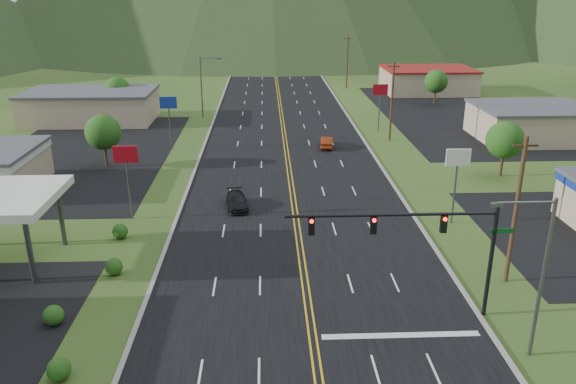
{
  "coord_description": "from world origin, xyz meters",
  "views": [
    {
      "loc": [
        -2.5,
        -14.75,
        18.55
      ],
      "look_at": [
        -0.91,
        23.71,
        4.5
      ],
      "focal_mm": 35.0,
      "sensor_mm": 36.0,
      "label": 1
    }
  ],
  "objects_px": {
    "streetlight_west": "(203,83)",
    "car_dark_mid": "(237,201)",
    "streetlight_east": "(538,269)",
    "traffic_signal": "(425,235)",
    "car_red_far": "(327,142)"
  },
  "relations": [
    {
      "from": "car_dark_mid",
      "to": "traffic_signal",
      "type": "bearing_deg",
      "value": -65.67
    },
    {
      "from": "car_red_far",
      "to": "streetlight_east",
      "type": "bearing_deg",
      "value": 105.81
    },
    {
      "from": "streetlight_west",
      "to": "car_dark_mid",
      "type": "height_order",
      "value": "streetlight_west"
    },
    {
      "from": "streetlight_west",
      "to": "car_dark_mid",
      "type": "xyz_separation_m",
      "value": [
        6.55,
        -37.94,
        -4.56
      ]
    },
    {
      "from": "streetlight_east",
      "to": "traffic_signal",
      "type": "bearing_deg",
      "value": 139.61
    },
    {
      "from": "streetlight_east",
      "to": "streetlight_west",
      "type": "height_order",
      "value": "same"
    },
    {
      "from": "car_dark_mid",
      "to": "streetlight_east",
      "type": "bearing_deg",
      "value": -61.93
    },
    {
      "from": "traffic_signal",
      "to": "car_dark_mid",
      "type": "distance_m",
      "value": 21.98
    },
    {
      "from": "streetlight_east",
      "to": "streetlight_west",
      "type": "xyz_separation_m",
      "value": [
        -22.86,
        60.0,
        0.0
      ]
    },
    {
      "from": "streetlight_east",
      "to": "car_dark_mid",
      "type": "distance_m",
      "value": 27.81
    },
    {
      "from": "traffic_signal",
      "to": "streetlight_west",
      "type": "distance_m",
      "value": 58.88
    },
    {
      "from": "streetlight_west",
      "to": "streetlight_east",
      "type": "bearing_deg",
      "value": -69.14
    },
    {
      "from": "traffic_signal",
      "to": "streetlight_west",
      "type": "relative_size",
      "value": 1.46
    },
    {
      "from": "streetlight_west",
      "to": "car_red_far",
      "type": "height_order",
      "value": "streetlight_west"
    },
    {
      "from": "traffic_signal",
      "to": "streetlight_west",
      "type": "xyz_separation_m",
      "value": [
        -18.16,
        56.0,
        -0.15
      ]
    }
  ]
}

